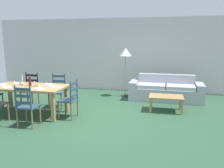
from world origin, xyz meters
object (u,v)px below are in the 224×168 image
(wine_glass_near_left, at_px, (14,82))
(wine_glass_near_right, at_px, (46,84))
(coffee_cup_primary, at_px, (38,85))
(standing_lamp, at_px, (126,55))
(couch, at_px, (166,91))
(dining_chair_near_right, at_px, (27,106))
(coffee_table, at_px, (166,98))
(dining_table, at_px, (29,89))
(dining_chair_far_left, at_px, (30,90))
(wine_bottle, at_px, (30,81))
(dining_chair_head_east, at_px, (70,99))
(coffee_cup_secondary, at_px, (20,84))
(dining_chair_far_right, at_px, (58,91))

(wine_glass_near_left, height_order, wine_glass_near_right, same)
(coffee_cup_primary, bearing_deg, standing_lamp, 53.45)
(wine_glass_near_right, distance_m, couch, 3.79)
(wine_glass_near_left, distance_m, couch, 4.50)
(dining_chair_near_right, bearing_deg, coffee_table, 31.27)
(dining_table, height_order, standing_lamp, standing_lamp)
(dining_chair_far_left, height_order, couch, dining_chair_far_left)
(wine_glass_near_right, distance_m, coffee_cup_primary, 0.33)
(dining_table, height_order, dining_chair_far_left, dining_chair_far_left)
(wine_bottle, xyz_separation_m, couch, (3.42, 2.23, -0.58))
(dining_chair_far_left, bearing_deg, coffee_cup_primary, -46.48)
(wine_bottle, relative_size, standing_lamp, 0.19)
(dining_chair_near_right, xyz_separation_m, standing_lamp, (1.66, 3.23, 0.93))
(couch, bearing_deg, dining_chair_near_right, -134.74)
(dining_chair_near_right, relative_size, coffee_table, 1.07)
(dining_chair_head_east, height_order, couch, dining_chair_head_east)
(wine_glass_near_left, bearing_deg, coffee_cup_primary, 12.20)
(dining_table, xyz_separation_m, wine_glass_near_left, (-0.31, -0.13, 0.20))
(dining_chair_head_east, bearing_deg, couch, 44.75)
(coffee_cup_secondary, height_order, coffee_table, coffee_cup_secondary)
(wine_glass_near_left, bearing_deg, coffee_cup_secondary, 72.22)
(dining_chair_far_right, xyz_separation_m, wine_bottle, (-0.39, -0.75, 0.39))
(dining_chair_far_right, height_order, wine_glass_near_right, dining_chair_far_right)
(dining_chair_head_east, relative_size, coffee_cup_secondary, 10.67)
(wine_glass_near_right, height_order, coffee_cup_primary, wine_glass_near_right)
(dining_table, bearing_deg, wine_bottle, 48.84)
(dining_chair_far_right, distance_m, wine_bottle, 0.93)
(dining_chair_far_right, height_order, coffee_cup_secondary, dining_chair_far_right)
(dining_table, relative_size, dining_chair_far_right, 1.98)
(coffee_cup_secondary, xyz_separation_m, standing_lamp, (2.35, 2.41, 0.62))
(dining_chair_head_east, distance_m, coffee_cup_primary, 0.91)
(wine_glass_near_left, height_order, standing_lamp, standing_lamp)
(dining_table, xyz_separation_m, coffee_table, (3.44, 1.05, -0.31))
(dining_chair_near_right, bearing_deg, standing_lamp, 62.72)
(dining_chair_far_right, relative_size, coffee_cup_secondary, 10.67)
(wine_glass_near_right, bearing_deg, coffee_table, 22.45)
(standing_lamp, bearing_deg, wine_bottle, -130.55)
(coffee_cup_secondary, relative_size, couch, 0.04)
(wine_glass_near_left, relative_size, coffee_cup_primary, 1.79)
(wine_bottle, distance_m, wine_glass_near_left, 0.37)
(wine_glass_near_right, bearing_deg, dining_chair_far_right, 99.87)
(dining_chair_head_east, distance_m, coffee_table, 2.56)
(dining_chair_far_left, xyz_separation_m, coffee_cup_secondary, (0.18, -0.71, 0.32))
(dining_chair_far_left, xyz_separation_m, couch, (3.89, 1.52, -0.19))
(dining_chair_far_left, bearing_deg, dining_table, -59.63)
(dining_chair_far_right, distance_m, coffee_cup_secondary, 1.05)
(dining_table, distance_m, wine_glass_near_right, 0.62)
(coffee_cup_primary, xyz_separation_m, couch, (3.17, 2.27, -0.50))
(dining_chair_far_right, distance_m, dining_chair_head_east, 1.08)
(dining_chair_head_east, bearing_deg, dining_table, 178.31)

